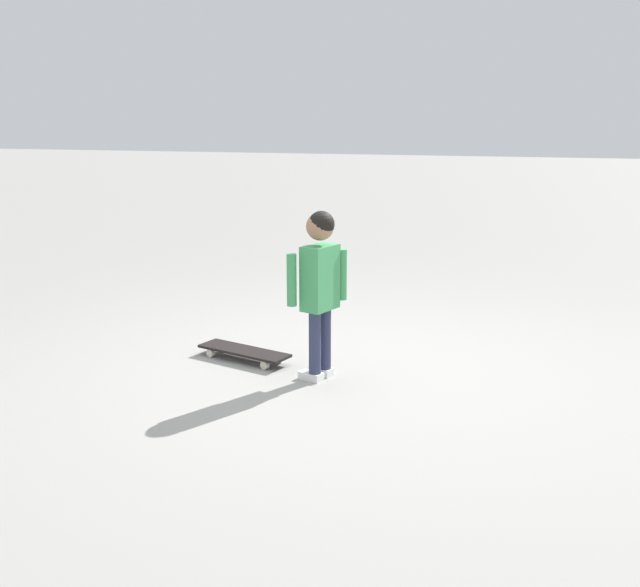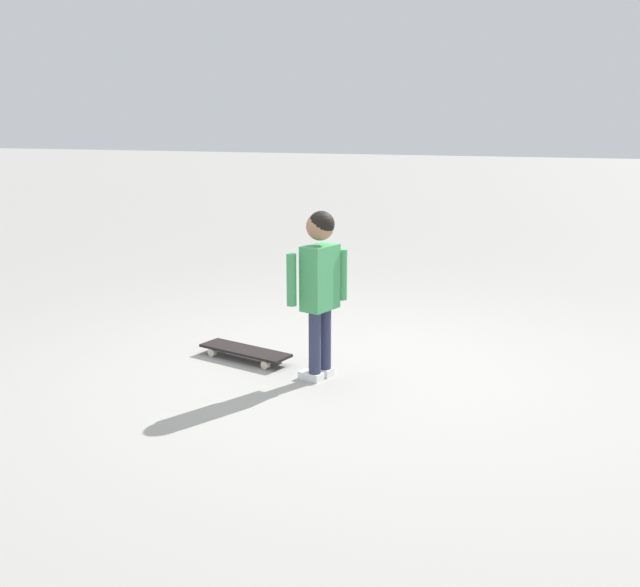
% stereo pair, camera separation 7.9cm
% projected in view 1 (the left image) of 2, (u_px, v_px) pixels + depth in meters
% --- Properties ---
extents(ground_plane, '(50.00, 50.00, 0.00)m').
position_uv_depth(ground_plane, '(343.00, 371.00, 4.97)').
color(ground_plane, gray).
extents(child_person, '(0.30, 0.31, 1.06)m').
position_uv_depth(child_person, '(320.00, 277.00, 4.68)').
color(child_person, '#2D3351').
rests_on(child_person, ground).
extents(skateboard, '(0.38, 0.69, 0.07)m').
position_uv_depth(skateboard, '(244.00, 352.00, 5.18)').
color(skateboard, black).
rests_on(skateboard, ground).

